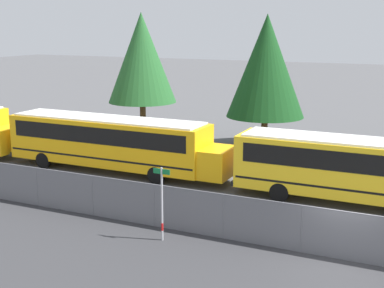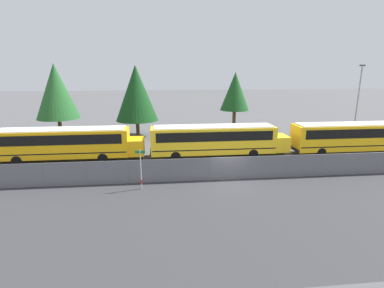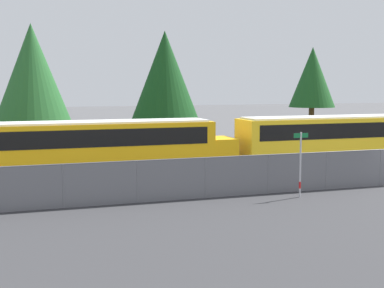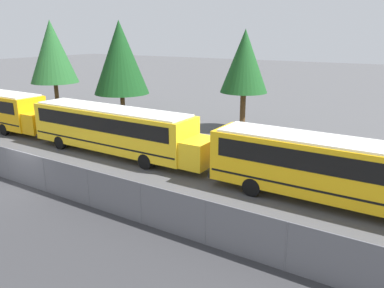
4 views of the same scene
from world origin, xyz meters
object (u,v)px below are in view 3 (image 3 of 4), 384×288
at_px(school_bus_2, 337,136).
at_px(tree_0, 32,72).
at_px(tree_1, 165,78).
at_px(tree_2, 312,78).
at_px(street_sign, 300,163).
at_px(school_bus_1, 107,144).

bearing_deg(school_bus_2, tree_0, 151.52).
distance_m(tree_0, tree_1, 9.33).
bearing_deg(tree_0, tree_2, 1.93).
distance_m(school_bus_2, street_sign, 10.14).
bearing_deg(school_bus_2, school_bus_1, 179.53).
distance_m(street_sign, tree_2, 21.32).
relative_size(school_bus_1, street_sign, 4.66).
xyz_separation_m(street_sign, tree_1, (-1.37, 17.29, 3.92)).
height_order(school_bus_1, street_sign, school_bus_1).
distance_m(school_bus_2, tree_1, 13.28).
height_order(school_bus_1, tree_1, tree_1).
bearing_deg(street_sign, school_bus_2, 47.71).
xyz_separation_m(school_bus_1, tree_0, (-3.43, 9.38, 3.97)).
xyz_separation_m(school_bus_2, tree_1, (-8.19, 9.79, 3.65)).
xyz_separation_m(school_bus_2, tree_0, (-17.51, 9.50, 3.97)).
relative_size(school_bus_2, tree_1, 1.53).
bearing_deg(tree_1, tree_0, -178.20).
distance_m(tree_0, tree_2, 21.85).
height_order(school_bus_1, tree_2, tree_2).
relative_size(school_bus_2, tree_0, 1.50).
bearing_deg(street_sign, school_bus_1, 133.63).
xyz_separation_m(school_bus_1, school_bus_2, (14.08, -0.12, 0.00)).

